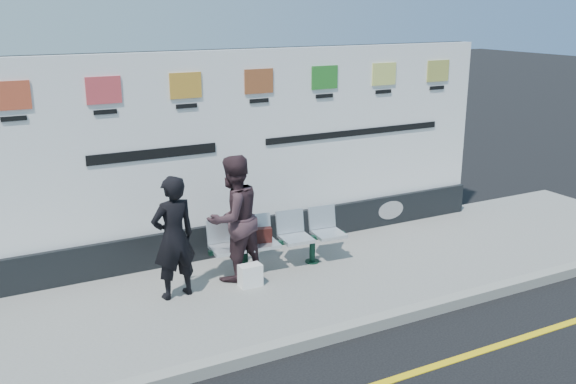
# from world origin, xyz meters

# --- Properties ---
(pavement) EXTENTS (14.00, 3.00, 0.12)m
(pavement) POSITION_xyz_m (0.00, 2.50, 0.06)
(pavement) COLOR gray
(pavement) RESTS_ON ground
(kerb) EXTENTS (14.00, 0.18, 0.14)m
(kerb) POSITION_xyz_m (0.00, 1.00, 0.07)
(kerb) COLOR gray
(kerb) RESTS_ON ground
(billboard) EXTENTS (8.00, 0.30, 3.00)m
(billboard) POSITION_xyz_m (0.50, 3.85, 1.42)
(billboard) COLOR black
(billboard) RESTS_ON pavement
(bench) EXTENTS (2.01, 0.69, 0.42)m
(bench) POSITION_xyz_m (0.40, 2.94, 0.33)
(bench) COLOR silver
(bench) RESTS_ON pavement
(woman_left) EXTENTS (0.64, 0.47, 1.60)m
(woman_left) POSITION_xyz_m (-1.20, 2.72, 0.92)
(woman_left) COLOR black
(woman_left) RESTS_ON pavement
(woman_right) EXTENTS (1.00, 0.88, 1.72)m
(woman_right) POSITION_xyz_m (-0.30, 2.91, 0.98)
(woman_right) COLOR #38252A
(woman_right) RESTS_ON pavement
(handbag_brown) EXTENTS (0.28, 0.17, 0.21)m
(handbag_brown) POSITION_xyz_m (0.14, 2.96, 0.65)
(handbag_brown) COLOR black
(handbag_brown) RESTS_ON bench
(carrier_bag_white) EXTENTS (0.30, 0.18, 0.30)m
(carrier_bag_white) POSITION_xyz_m (-0.23, 2.56, 0.27)
(carrier_bag_white) COLOR white
(carrier_bag_white) RESTS_ON pavement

